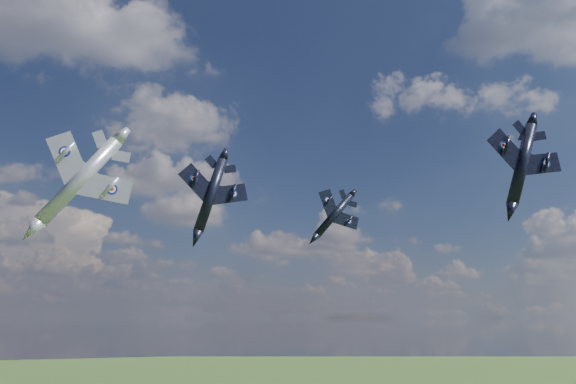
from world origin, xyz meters
name	(u,v)px	position (x,y,z in m)	size (l,w,h in m)	color
jet_lead_navy	(211,195)	(-1.00, 15.75, 81.24)	(9.07, 12.64, 2.62)	black
jet_right_navy	(522,164)	(27.79, -3.21, 82.81)	(9.08, 12.66, 2.62)	black
jet_high_navy	(334,215)	(24.56, 36.51, 83.93)	(9.34, 13.02, 2.69)	black
jet_left_silver	(79,180)	(-15.58, 16.76, 81.99)	(11.88, 16.56, 3.43)	#A0A3AA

